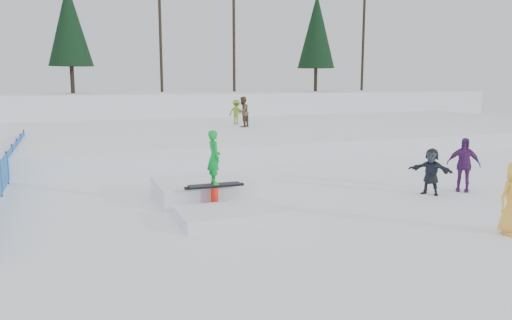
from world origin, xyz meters
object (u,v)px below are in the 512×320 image
object	(u,v)px
spectator_purple	(463,165)
jib_rail_feature	(209,194)
safety_fence	(7,168)
spectator_dark	(431,171)
walker_olive	(243,112)
walker_ygreen	(236,112)

from	to	relation	value
spectator_purple	jib_rail_feature	size ratio (longest dim) A/B	0.38
safety_fence	spectator_dark	world-z (taller)	spectator_dark
safety_fence	walker_olive	distance (m)	13.84
walker_ygreen	walker_olive	bearing A→B (deg)	126.02
spectator_dark	jib_rail_feature	world-z (taller)	jib_rail_feature
walker_olive	spectator_purple	world-z (taller)	walker_olive
safety_fence	spectator_purple	bearing A→B (deg)	-24.95
spectator_purple	jib_rail_feature	world-z (taller)	jib_rail_feature
spectator_purple	jib_rail_feature	distance (m)	7.87
spectator_purple	jib_rail_feature	xyz separation A→B (m)	(-7.77, 1.18, -0.53)
safety_fence	walker_olive	world-z (taller)	walker_olive
walker_olive	spectator_purple	bearing A→B (deg)	57.50
walker_olive	spectator_purple	size ratio (longest dim) A/B	1.01
walker_ygreen	jib_rail_feature	size ratio (longest dim) A/B	0.33
walker_olive	jib_rail_feature	size ratio (longest dim) A/B	0.38
safety_fence	walker_olive	xyz separation A→B (m)	(11.10, 8.20, 1.09)
spectator_purple	spectator_dark	bearing A→B (deg)	-133.91
walker_ygreen	spectator_dark	world-z (taller)	walker_ygreen
walker_ygreen	spectator_purple	bearing A→B (deg)	140.07
spectator_dark	walker_olive	bearing A→B (deg)	148.79
jib_rail_feature	walker_olive	bearing A→B (deg)	66.84
walker_ygreen	safety_fence	bearing A→B (deg)	84.85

